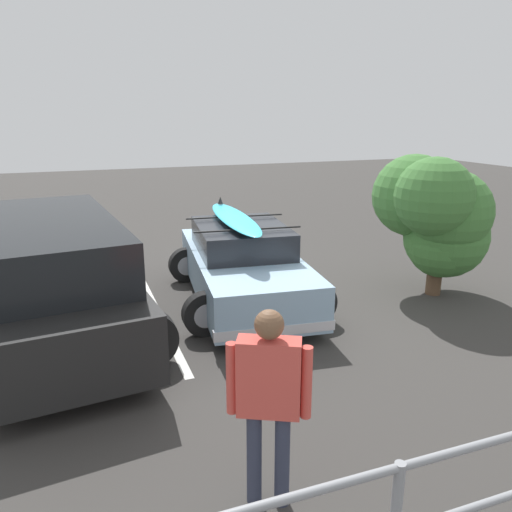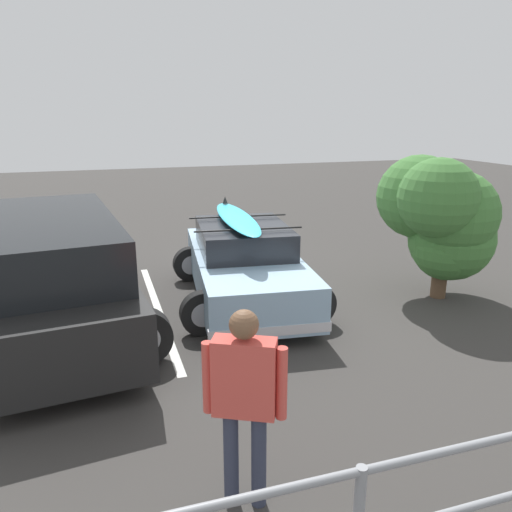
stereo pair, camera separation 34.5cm
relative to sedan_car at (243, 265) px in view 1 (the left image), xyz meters
name	(u,v)px [view 1 (the left image)]	position (x,y,z in m)	size (l,w,h in m)	color
ground_plane	(250,299)	(-0.13, 0.00, -0.64)	(44.00, 44.00, 0.02)	#383533
parking_stripe	(157,312)	(1.49, 0.04, -0.63)	(4.55, 0.12, 0.00)	silver
sedan_car	(243,265)	(0.00, 0.00, 0.00)	(2.62, 4.17, 1.57)	#8CADC6
suv_car	(52,277)	(2.98, 0.43, 0.27)	(2.93, 5.16, 1.73)	black
person_bystander	(269,392)	(1.34, 4.48, 0.40)	(0.60, 0.39, 1.71)	#33384C
railing_fence	(493,487)	(0.22, 5.64, 0.12)	(7.65, 0.13, 1.14)	gray
bush_near_left	(437,216)	(-3.18, 0.93, 0.79)	(1.92, 1.99, 2.44)	brown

